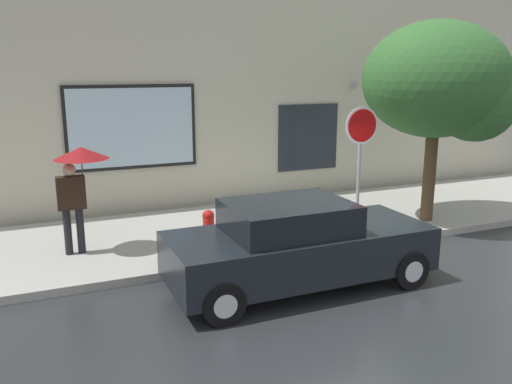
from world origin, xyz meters
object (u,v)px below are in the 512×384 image
at_px(stop_sign, 361,145).
at_px(fire_hydrant, 209,229).
at_px(street_tree, 445,84).
at_px(parked_car, 298,245).
at_px(pedestrian_with_umbrella, 78,170).

bearing_deg(stop_sign, fire_hydrant, 173.44).
xyz_separation_m(fire_hydrant, street_tree, (5.37, -0.20, 2.69)).
height_order(parked_car, fire_hydrant, parked_car).
bearing_deg(stop_sign, parked_car, -144.03).
xyz_separation_m(fire_hydrant, pedestrian_with_umbrella, (-2.26, 0.68, 1.22)).
distance_m(pedestrian_with_umbrella, street_tree, 7.82).
bearing_deg(fire_hydrant, street_tree, -2.11).
relative_size(fire_hydrant, pedestrian_with_umbrella, 0.38).
height_order(pedestrian_with_umbrella, stop_sign, stop_sign).
xyz_separation_m(pedestrian_with_umbrella, stop_sign, (5.42, -1.05, 0.29)).
relative_size(parked_car, street_tree, 0.99).
bearing_deg(pedestrian_with_umbrella, parked_car, -40.72).
relative_size(fire_hydrant, street_tree, 0.17).
bearing_deg(fire_hydrant, pedestrian_with_umbrella, 163.21).
distance_m(street_tree, stop_sign, 2.52).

